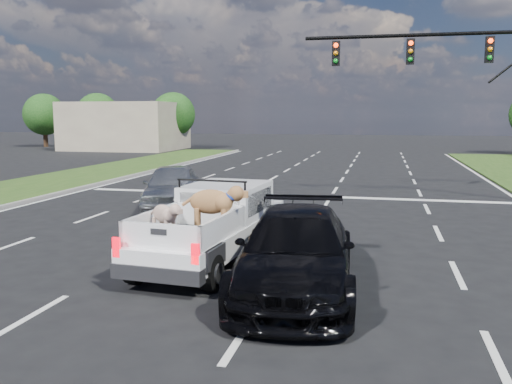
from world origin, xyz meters
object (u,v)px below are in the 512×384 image
traffic_signal (482,74)px  silver_sedan (173,187)px  pickup_truck (212,223)px  black_coupe (296,252)px

traffic_signal → silver_sedan: size_ratio=2.00×
pickup_truck → silver_sedan: pickup_truck is taller
pickup_truck → silver_sedan: 7.01m
traffic_signal → pickup_truck: bearing=-123.7°
traffic_signal → silver_sedan: traffic_signal is taller
pickup_truck → black_coupe: bearing=-32.5°
pickup_truck → silver_sedan: (-3.38, 6.14, -0.08)m
traffic_signal → black_coupe: (-5.00, -12.26, -3.98)m
silver_sedan → pickup_truck: bearing=-77.3°
traffic_signal → silver_sedan: 12.09m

